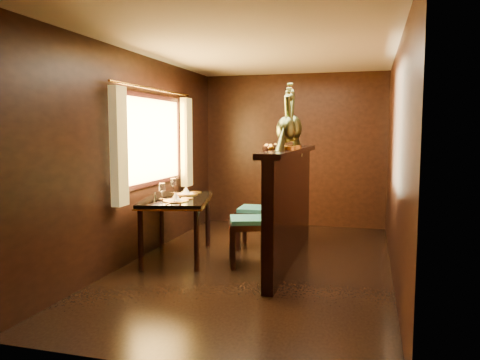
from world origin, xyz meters
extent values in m
plane|color=black|center=(0.00, 0.00, 0.00)|extent=(5.00, 5.00, 0.00)
cube|color=black|center=(0.00, 2.50, 1.25)|extent=(3.00, 0.04, 2.50)
cube|color=black|center=(0.00, -2.50, 1.25)|extent=(3.00, 0.04, 2.50)
cube|color=black|center=(-1.50, 0.00, 1.25)|extent=(0.04, 5.00, 2.50)
cube|color=black|center=(1.50, 0.00, 1.25)|extent=(0.04, 5.00, 2.50)
cube|color=beige|center=(0.00, 0.00, 2.50)|extent=(3.00, 5.00, 0.04)
cube|color=#FFC672|center=(-1.50, 0.30, 1.45)|extent=(0.01, 1.70, 1.05)
cube|color=gold|center=(-1.40, -0.67, 1.40)|extent=(0.10, 0.22, 1.30)
cube|color=gold|center=(-1.40, 1.27, 1.40)|extent=(0.10, 0.22, 1.30)
cylinder|color=gold|center=(-1.42, 0.30, 2.10)|extent=(0.03, 2.20, 0.03)
cube|color=black|center=(0.33, 0.30, 0.65)|extent=(0.12, 2.60, 1.30)
cube|color=#393B1A|center=(0.26, 0.30, 0.70)|extent=(0.02, 2.20, 0.95)
cube|color=black|center=(0.33, 0.30, 1.33)|extent=(0.26, 2.70, 0.06)
cube|color=black|center=(-1.05, 0.07, 0.73)|extent=(1.02, 1.39, 0.04)
cube|color=gold|center=(-1.05, 0.07, 0.70)|extent=(1.05, 1.42, 0.02)
cylinder|color=black|center=(-1.23, -0.55, 0.35)|extent=(0.06, 0.06, 0.69)
cylinder|color=black|center=(-0.61, -0.40, 0.35)|extent=(0.06, 0.06, 0.69)
cylinder|color=black|center=(-1.49, 0.55, 0.35)|extent=(0.06, 0.06, 0.69)
cylinder|color=black|center=(-0.87, 0.70, 0.35)|extent=(0.06, 0.06, 0.69)
cylinder|color=#BA7022|center=(-0.94, -0.22, 0.76)|extent=(0.30, 0.30, 0.01)
cone|color=white|center=(-0.94, -0.22, 0.81)|extent=(0.11, 0.11, 0.10)
cylinder|color=#BA7022|center=(-1.04, 0.35, 0.76)|extent=(0.30, 0.30, 0.01)
cone|color=white|center=(-1.04, 0.35, 0.81)|extent=(0.11, 0.11, 0.10)
cylinder|color=silver|center=(-1.31, 0.00, 0.78)|extent=(0.03, 0.03, 0.06)
cylinder|color=silver|center=(-1.33, 0.03, 0.78)|extent=(0.03, 0.03, 0.06)
cube|color=black|center=(-0.10, 0.01, 0.48)|extent=(0.64, 0.64, 0.07)
cube|color=#123D52|center=(-0.10, 0.01, 0.53)|extent=(0.57, 0.57, 0.05)
cube|color=#123D52|center=(0.10, 0.08, 0.90)|extent=(0.16, 0.38, 0.64)
cube|color=black|center=(-0.23, -0.25, 0.22)|extent=(0.05, 0.05, 0.45)
cube|color=black|center=(0.16, -0.12, 0.22)|extent=(0.05, 0.05, 0.45)
cube|color=black|center=(-0.37, 0.14, 0.22)|extent=(0.05, 0.05, 0.45)
cube|color=black|center=(0.03, 0.27, 0.22)|extent=(0.05, 0.05, 0.45)
sphere|color=gold|center=(0.17, -0.11, 1.38)|extent=(0.08, 0.08, 0.08)
sphere|color=gold|center=(0.04, 0.28, 1.38)|extent=(0.08, 0.08, 0.08)
cube|color=black|center=(-0.21, 0.79, 0.47)|extent=(0.52, 0.52, 0.06)
cube|color=#123D52|center=(-0.21, 0.79, 0.53)|extent=(0.46, 0.46, 0.05)
cube|color=#123D52|center=(0.00, 0.80, 0.89)|extent=(0.05, 0.39, 0.64)
cube|color=black|center=(-0.41, 0.58, 0.22)|extent=(0.05, 0.05, 0.44)
cube|color=black|center=(0.00, 0.60, 0.22)|extent=(0.05, 0.05, 0.44)
cube|color=black|center=(-0.42, 0.99, 0.22)|extent=(0.05, 0.05, 0.44)
cube|color=black|center=(-0.01, 1.01, 0.22)|extent=(0.05, 0.05, 0.44)
sphere|color=gold|center=(0.01, 0.60, 1.37)|extent=(0.08, 0.08, 0.08)
sphere|color=gold|center=(0.00, 1.01, 1.37)|extent=(0.08, 0.08, 0.08)
camera|label=1|loc=(1.24, -5.21, 1.57)|focal=35.00mm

